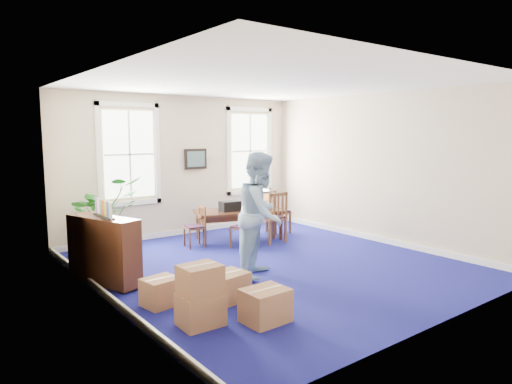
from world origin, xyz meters
TOP-DOWN VIEW (x-y plane):
  - floor at (0.00, 0.00)m, footprint 6.50×6.50m
  - ceiling at (0.00, 0.00)m, footprint 6.50×6.50m
  - wall_back at (0.00, 3.25)m, footprint 6.50×0.00m
  - wall_front at (0.00, -3.25)m, footprint 6.50×0.00m
  - wall_left at (-3.00, 0.00)m, footprint 0.00×6.50m
  - wall_right at (3.00, 0.00)m, footprint 0.00×6.50m
  - baseboard_back at (0.00, 3.22)m, footprint 6.00×0.04m
  - baseboard_left at (-2.97, 0.00)m, footprint 0.04×6.50m
  - baseboard_right at (2.97, 0.00)m, footprint 0.04×6.50m
  - window_left at (-1.30, 3.23)m, footprint 1.40×0.12m
  - window_right at (1.90, 3.23)m, footprint 1.40×0.12m
  - wall_picture at (0.30, 3.20)m, footprint 0.58×0.06m
  - conference_table at (0.69, 1.99)m, footprint 2.11×1.44m
  - crt_tv at (1.26, 2.04)m, footprint 0.55×0.57m
  - game_console at (1.52, 1.99)m, footprint 0.17×0.20m
  - equipment_bag at (0.47, 2.04)m, footprint 0.46×0.32m
  - chair_near_left at (0.30, 1.33)m, footprint 0.48×0.48m
  - chair_near_right at (1.09, 1.33)m, footprint 0.51×0.51m
  - chair_end_left at (-0.45, 1.99)m, footprint 0.44×0.44m
  - chair_end_right at (1.83, 1.99)m, footprint 0.53×0.53m
  - man at (-0.50, -0.33)m, footprint 1.26×1.21m
  - credenza at (-2.75, 0.77)m, footprint 0.79×1.37m
  - brochure_rack at (-2.73, 0.77)m, footprint 0.31×0.65m
  - potted_plant at (-2.13, 2.54)m, footprint 1.66×1.54m
  - cardboard_boxes at (-2.15, -1.39)m, footprint 1.49×1.49m

SIDE VIEW (x-z plane):
  - floor at x=0.00m, z-range 0.00..0.00m
  - baseboard_back at x=0.00m, z-range 0.00..0.12m
  - baseboard_left at x=-2.97m, z-range 0.00..0.12m
  - baseboard_right at x=2.97m, z-range 0.00..0.12m
  - conference_table at x=0.69m, z-range 0.00..0.66m
  - cardboard_boxes at x=-2.15m, z-range 0.00..0.80m
  - chair_end_left at x=-0.45m, z-range 0.00..0.85m
  - chair_near_left at x=0.30m, z-range 0.00..0.87m
  - credenza at x=-2.75m, z-range 0.00..1.04m
  - chair_end_right at x=1.83m, z-range 0.00..1.04m
  - chair_near_right at x=1.09m, z-range 0.00..1.11m
  - game_console at x=1.52m, z-range 0.66..0.70m
  - potted_plant at x=-2.13m, z-range 0.00..1.52m
  - equipment_bag at x=0.47m, z-range 0.66..0.87m
  - crt_tv at x=1.26m, z-range 0.66..1.05m
  - man at x=-0.50m, z-range 0.00..2.05m
  - brochure_rack at x=-2.73m, z-range 1.04..1.32m
  - wall_back at x=0.00m, z-range -1.65..4.85m
  - wall_front at x=0.00m, z-range -1.65..4.85m
  - wall_left at x=-3.00m, z-range -1.65..4.85m
  - wall_right at x=3.00m, z-range -1.65..4.85m
  - wall_picture at x=0.30m, z-range 1.51..1.99m
  - window_left at x=-1.30m, z-range 0.80..3.00m
  - window_right at x=1.90m, z-range 0.80..3.00m
  - ceiling at x=0.00m, z-range 3.20..3.20m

